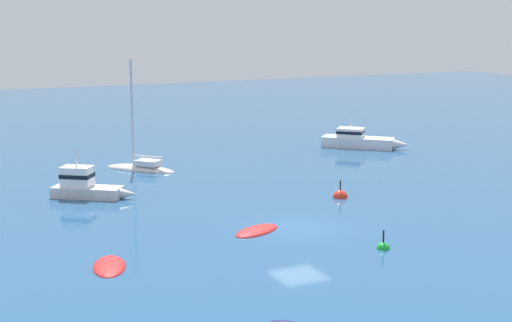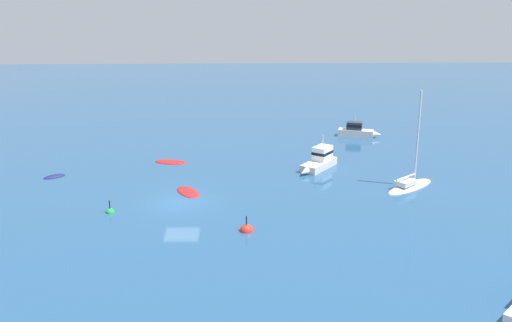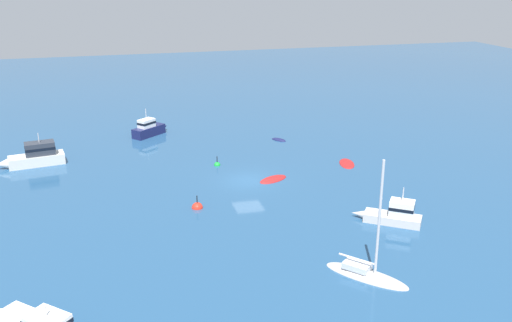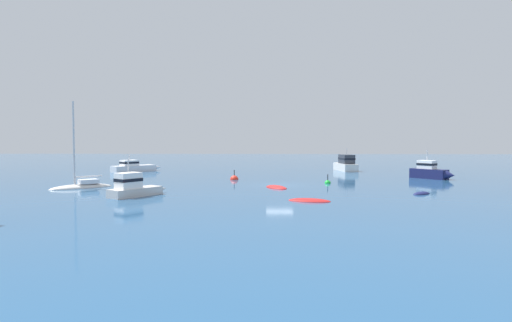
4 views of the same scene
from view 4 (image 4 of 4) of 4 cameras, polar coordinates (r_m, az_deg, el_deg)
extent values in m
plane|color=navy|center=(40.38, 3.13, -3.20)|extent=(160.00, 160.00, 0.00)
ellipsoid|color=#B21E1E|center=(38.19, 2.70, -3.55)|extent=(2.55, 3.22, 0.43)
ellipsoid|color=#191E4C|center=(36.15, 21.00, -4.12)|extent=(1.90, 1.67, 0.43)
cube|color=silver|center=(33.90, -15.64, -3.95)|extent=(3.57, 4.15, 0.63)
cone|color=silver|center=(35.44, -12.40, -3.61)|extent=(1.11, 1.20, 0.63)
cube|color=white|center=(33.45, -16.49, -2.49)|extent=(1.95, 2.08, 1.18)
cube|color=black|center=(33.45, -16.49, -2.39)|extent=(2.01, 2.13, 0.24)
cylinder|color=silver|center=(33.37, -16.51, -0.61)|extent=(0.08, 0.08, 1.02)
cylinder|color=#19994C|center=(34.11, -15.90, -2.60)|extent=(0.32, 0.32, 0.93)
sphere|color=tan|center=(34.06, -15.91, -1.62)|extent=(0.24, 0.24, 0.24)
ellipsoid|color=silver|center=(41.03, -22.08, -3.32)|extent=(5.05, 4.60, 0.71)
cube|color=silver|center=(41.16, -21.24, -2.52)|extent=(1.91, 1.84, 0.37)
cylinder|color=silver|center=(40.65, -22.91, 2.20)|extent=(0.16, 0.16, 7.21)
cylinder|color=silver|center=(41.13, -21.22, -1.91)|extent=(1.92, 1.65, 0.13)
cube|color=#191E4C|center=(50.50, 21.84, -1.57)|extent=(3.55, 3.85, 1.04)
cone|color=#191E4C|center=(49.36, 24.24, -1.72)|extent=(1.43, 1.42, 1.04)
cube|color=white|center=(50.56, 21.61, -0.45)|extent=(1.99, 2.07, 0.91)
cube|color=black|center=(50.56, 21.61, -0.39)|extent=(2.04, 2.13, 0.24)
cylinder|color=silver|center=(50.51, 21.64, 0.72)|extent=(0.08, 0.08, 1.15)
cube|color=white|center=(58.60, -15.85, -0.97)|extent=(5.22, 5.32, 0.83)
cone|color=white|center=(60.33, -12.95, -0.82)|extent=(1.58, 1.59, 0.83)
cube|color=white|center=(58.27, -16.39, -0.23)|extent=(2.44, 2.45, 0.72)
cube|color=black|center=(58.27, -16.39, -0.20)|extent=(2.49, 2.51, 0.24)
cylinder|color=silver|center=(58.24, -16.40, 0.45)|extent=(0.08, 0.08, 0.67)
ellipsoid|color=#B21E1E|center=(30.39, 7.06, -5.27)|extent=(3.24, 2.14, 0.38)
cube|color=silver|center=(59.37, 11.72, -0.79)|extent=(2.60, 5.20, 0.98)
cone|color=silver|center=(62.26, 10.80, -0.61)|extent=(1.17, 1.39, 0.98)
cube|color=#2D333D|center=(58.92, 11.86, 0.24)|extent=(1.86, 2.85, 1.20)
cube|color=black|center=(58.92, 11.87, 0.30)|extent=(1.91, 2.90, 0.24)
cylinder|color=silver|center=(58.88, 11.88, 1.26)|extent=(0.08, 0.08, 0.89)
sphere|color=green|center=(42.54, 9.44, -2.92)|extent=(0.60, 0.60, 0.60)
cylinder|color=black|center=(42.48, 9.45, -2.13)|extent=(0.08, 0.08, 0.57)
sphere|color=red|center=(45.78, -2.89, -2.46)|extent=(0.88, 0.88, 0.88)
cylinder|color=black|center=(45.72, -2.89, -1.55)|extent=(0.08, 0.08, 0.58)
camera|label=1|loc=(40.80, 59.01, 10.35)|focal=54.16mm
camera|label=2|loc=(81.01, -0.56, 10.57)|focal=41.36mm
camera|label=3|loc=(68.73, -38.78, 13.50)|focal=39.37mm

